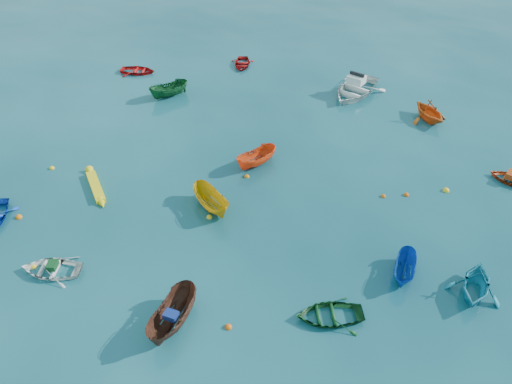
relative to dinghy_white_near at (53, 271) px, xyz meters
The scene contains 28 objects.
ground 7.52m from the dinghy_white_near, 39.02° to the left, with size 160.00×160.00×0.00m, color #093643.
dinghy_white_near is the anchor object (origin of this frame).
sampan_brown_mid 7.01m from the dinghy_white_near, ahead, with size 1.31×3.48×1.35m, color #522C1D.
sampan_yellow_mid 8.76m from the dinghy_white_near, 61.58° to the left, with size 1.21×3.22×1.24m, color gold.
dinghy_green_e 13.34m from the dinghy_white_near, 17.57° to the left, with size 2.14×2.99×0.62m, color #10471E.
dinghy_cyan_se 19.93m from the dinghy_white_near, 25.43° to the left, with size 2.50×2.90×1.53m, color teal.
dinghy_red_nw 21.83m from the dinghy_white_near, 118.98° to the left, with size 2.05×2.87×0.59m, color red.
sampan_orange_n 13.24m from the dinghy_white_near, 70.91° to the left, with size 1.14×3.01×1.17m, color #ED4B16.
dinghy_red_ne 26.04m from the dinghy_white_near, 45.13° to the left, with size 1.84×2.58×0.53m, color #BF3A0F.
sampan_blue_far 16.94m from the dinghy_white_near, 28.48° to the left, with size 0.99×2.62×1.01m, color #0D43A7.
dinghy_red_far 24.77m from the dinghy_white_near, 98.78° to the left, with size 1.95×2.72×0.56m, color #AE0F0E.
dinghy_orange_far 26.22m from the dinghy_white_near, 62.29° to the left, with size 2.59×3.01×1.58m, color #E45C15.
sampan_green_far 18.03m from the dinghy_white_near, 108.73° to the left, with size 1.19×3.15×1.22m, color #125024.
kayak_yellow 6.45m from the dinghy_white_near, 114.73° to the left, with size 0.54×3.70×0.37m, color yellow, non-canonical shape.
motorboat_white 25.16m from the dinghy_white_near, 75.45° to the left, with size 3.65×5.11×1.66m, color white.
tarp_green_a 0.46m from the dinghy_white_near, 25.24° to the left, with size 0.58×0.44×0.28m, color #11471E.
tarp_blue_a 7.07m from the dinghy_white_near, ahead, with size 0.59×0.45×0.29m, color navy.
tarp_orange_b 25.99m from the dinghy_white_near, 45.30° to the left, with size 0.73×0.55×0.35m, color #B63C12.
buoy_or_a 4.98m from the dinghy_white_near, 157.49° to the left, with size 0.37×0.37×0.37m, color orange.
buoy_ye_a 1.07m from the dinghy_white_near, 166.99° to the right, with size 0.32×0.32×0.32m, color yellow.
buoy_or_b 9.23m from the dinghy_white_near, ahead, with size 0.33×0.33×0.33m, color #EE590C.
buoy_ye_b 8.87m from the dinghy_white_near, 137.13° to the left, with size 0.32×0.32×0.32m, color yellow.
buoy_or_c 12.01m from the dinghy_white_near, 68.47° to the left, with size 0.32×0.32×0.32m, color orange.
buoy_ye_c 8.29m from the dinghy_white_near, 57.41° to the left, with size 0.32×0.32×0.32m, color yellow.
buoy_or_d 19.40m from the dinghy_white_near, 46.78° to the left, with size 0.32×0.32×0.32m, color #D8540B.
buoy_ye_d 15.14m from the dinghy_white_near, 74.58° to the left, with size 0.36×0.36×0.36m, color yellow.
buoy_or_e 18.08m from the dinghy_white_near, 47.69° to the left, with size 0.29×0.29×0.29m, color #D95C0B.
buoy_ye_e 21.82m from the dinghy_white_near, 45.90° to the left, with size 0.39×0.39×0.39m, color yellow.
Camera 1 is at (10.75, -14.20, 18.11)m, focal length 35.00 mm.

